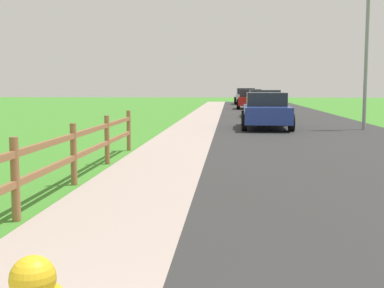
{
  "coord_description": "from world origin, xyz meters",
  "views": [
    {
      "loc": [
        0.55,
        -0.51,
        1.7
      ],
      "look_at": [
        -0.16,
        9.33,
        0.61
      ],
      "focal_mm": 48.5,
      "sensor_mm": 36.0,
      "label": 1
    }
  ],
  "objects": [
    {
      "name": "parked_car_white",
      "position": [
        2.53,
        29.4,
        0.78
      ],
      "size": [
        2.13,
        4.67,
        1.53
      ],
      "color": "white",
      "rests_on": "ground"
    },
    {
      "name": "rail_fence",
      "position": [
        -2.13,
        6.94,
        0.63
      ],
      "size": [
        0.11,
        12.36,
        1.08
      ],
      "color": "olive",
      "rests_on": "ground"
    },
    {
      "name": "grass_verge",
      "position": [
        -4.5,
        27.0,
        0.01
      ],
      "size": [
        5.0,
        66.0,
        0.0
      ],
      "primitive_type": "cube",
      "color": "#40872B",
      "rests_on": "ground"
    },
    {
      "name": "parked_car_red",
      "position": [
        2.14,
        40.27,
        0.79
      ],
      "size": [
        2.16,
        4.34,
        1.53
      ],
      "color": "maroon",
      "rests_on": "ground"
    },
    {
      "name": "ground_plane",
      "position": [
        0.0,
        25.0,
        0.0
      ],
      "size": [
        120.0,
        120.0,
        0.0
      ],
      "primitive_type": "plane",
      "color": "#40872B"
    },
    {
      "name": "curb_concrete",
      "position": [
        -3.0,
        27.0,
        0.0
      ],
      "size": [
        6.0,
        66.0,
        0.01
      ],
      "primitive_type": "cube",
      "color": "#AE9B91",
      "rests_on": "ground"
    },
    {
      "name": "street_lamp",
      "position": [
        6.03,
        20.61,
        3.4
      ],
      "size": [
        1.17,
        0.2,
        5.63
      ],
      "color": "gray",
      "rests_on": "ground"
    },
    {
      "name": "parked_suv_blue",
      "position": [
        2.05,
        21.05,
        0.74
      ],
      "size": [
        2.08,
        4.67,
        1.47
      ],
      "color": "navy",
      "rests_on": "ground"
    },
    {
      "name": "parked_car_silver",
      "position": [
        2.08,
        51.2,
        0.8
      ],
      "size": [
        2.19,
        5.01,
        1.59
      ],
      "color": "#B7BABF",
      "rests_on": "ground"
    },
    {
      "name": "road_asphalt",
      "position": [
        3.5,
        27.0,
        0.0
      ],
      "size": [
        7.0,
        66.0,
        0.01
      ],
      "primitive_type": "cube",
      "color": "#2D2D2D",
      "rests_on": "ground"
    }
  ]
}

